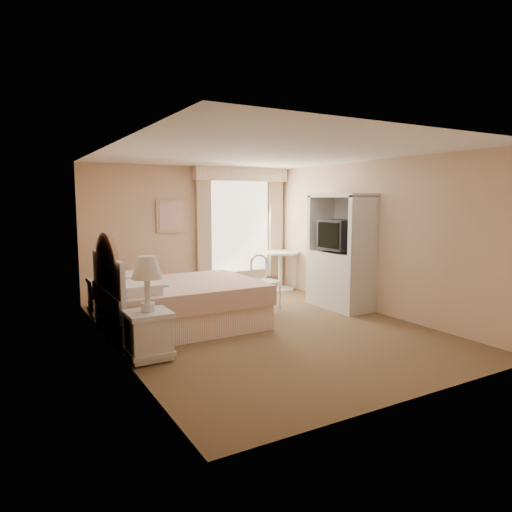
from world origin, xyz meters
TOP-DOWN VIEW (x-y plane):
  - room at (0.00, 0.00)m, footprint 4.21×5.51m
  - window at (1.05, 2.65)m, footprint 2.05×0.22m
  - framed_art at (-0.45, 2.71)m, footprint 0.52×0.04m
  - bed at (-1.12, 0.66)m, footprint 2.21×1.74m
  - nightstand_near at (-1.84, -0.47)m, footprint 0.50×0.50m
  - nightstand_far at (-1.84, 1.88)m, footprint 0.52×0.52m
  - round_table at (1.75, 2.28)m, footprint 0.75×0.75m
  - cafe_chair at (0.60, 1.04)m, footprint 0.53×0.53m
  - armoire at (1.81, 0.45)m, footprint 0.59×1.18m

SIDE VIEW (x-z plane):
  - bed at x=-1.12m, z-range -0.40..1.14m
  - nightstand_near at x=-1.84m, z-range -0.15..1.05m
  - nightstand_far at x=-1.84m, z-range -0.15..1.11m
  - round_table at x=1.75m, z-range 0.13..0.93m
  - cafe_chair at x=0.60m, z-range 0.07..1.01m
  - armoire at x=1.81m, z-range -0.17..1.79m
  - room at x=0.00m, z-range -0.01..2.50m
  - window at x=1.05m, z-range 0.09..2.60m
  - framed_art at x=-0.45m, z-range 1.24..1.86m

